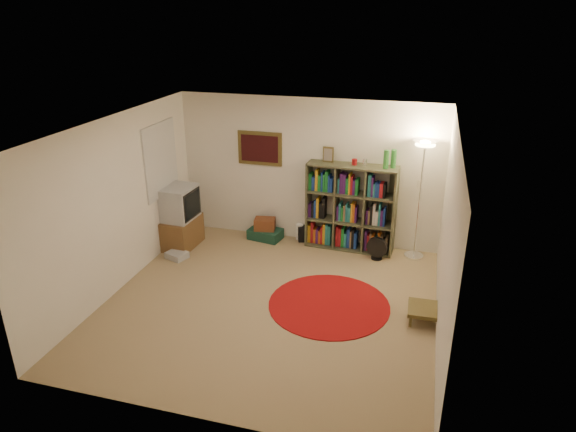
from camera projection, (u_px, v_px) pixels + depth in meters
name	position (u px, v px, depth m)	size (l,w,h in m)	color
room	(266.00, 219.00, 6.76)	(4.54, 4.54, 2.54)	#997F59
bookshelf	(350.00, 208.00, 8.60)	(1.50, 0.51, 1.78)	#464830
floor_lamp	(423.00, 162.00, 7.90)	(0.46, 0.46, 1.97)	white
floor_fan	(377.00, 248.00, 8.36)	(0.35, 0.21, 0.39)	black
tv_stand	(180.00, 218.00, 8.72)	(0.56, 0.77, 1.08)	brown
dvd_box	(177.00, 255.00, 8.45)	(0.39, 0.36, 0.11)	#ACADB1
suitcase	(265.00, 234.00, 9.14)	(0.62, 0.46, 0.18)	#153B2C
wicker_basket	(265.00, 224.00, 9.07)	(0.39, 0.31, 0.20)	#622D18
duffel_bag	(308.00, 232.00, 9.13)	(0.46, 0.43, 0.26)	black
paper_towel	(300.00, 232.00, 9.11)	(0.15, 0.15, 0.28)	white
red_rug	(329.00, 305.00, 7.14)	(1.69, 1.69, 0.02)	maroon
side_table	(425.00, 310.00, 6.72)	(0.45, 0.45, 0.20)	#453818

